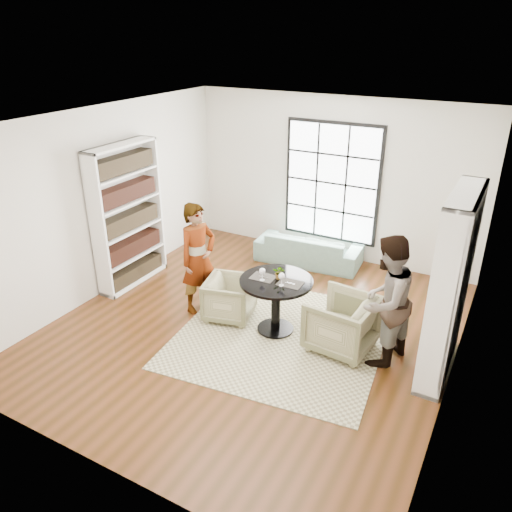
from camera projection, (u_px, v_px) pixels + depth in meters
The scene contains 16 objects.
ground at pixel (254, 327), 7.42m from camera, with size 6.00×6.00×0.00m, color #5A2D15.
room_shell at pixel (272, 237), 7.33m from camera, with size 6.00×6.01×6.00m.
rug at pixel (281, 336), 7.20m from camera, with size 2.83×2.83×0.01m, color #BFBA8F.
pedestal_table at pixel (276, 294), 7.10m from camera, with size 1.04×1.04×0.83m.
sofa at pixel (308, 248), 9.33m from camera, with size 1.94×0.76×0.57m, color gray.
armchair_left at pixel (230, 298), 7.54m from camera, with size 0.69×0.71×0.65m, color #C7B28E.
armchair_right at pixel (341, 323), 6.79m from camera, with size 0.84×0.86×0.78m, color tan.
person_left at pixel (198, 258), 7.55m from camera, with size 0.64×0.42×1.74m, color gray.
person_right at pixel (385, 301), 6.34m from camera, with size 0.87×0.67×1.78m, color gray.
placemat_left at pixel (263, 277), 7.07m from camera, with size 0.34×0.26×0.01m, color black.
placemat_right at pixel (290, 284), 6.90m from camera, with size 0.34×0.26×0.01m, color black.
cutlery_left at pixel (263, 277), 7.06m from camera, with size 0.14×0.22×0.01m, color #B8B8BC, non-canonical shape.
cutlery_right at pixel (290, 283), 6.89m from camera, with size 0.14×0.22×0.01m, color #B8B8BC, non-canonical shape.
wine_glass_left at pixel (262, 272), 6.93m from camera, with size 0.09×0.09×0.19m.
wine_glass_right at pixel (282, 277), 6.79m from camera, with size 0.09×0.09×0.19m.
flower_centerpiece at pixel (280, 272), 7.00m from camera, with size 0.18×0.16×0.20m, color gray.
Camera 1 is at (3.05, -5.50, 4.08)m, focal length 35.00 mm.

